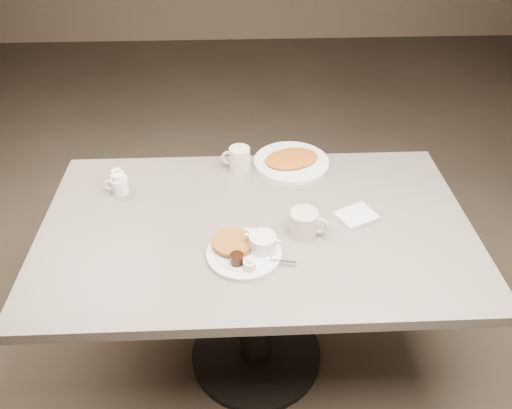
{
  "coord_description": "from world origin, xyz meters",
  "views": [
    {
      "loc": [
        -0.06,
        -1.35,
        1.88
      ],
      "look_at": [
        0.0,
        0.02,
        0.82
      ],
      "focal_mm": 35.37,
      "sensor_mm": 36.0,
      "label": 1
    }
  ],
  "objects_px": {
    "main_plate": "(246,249)",
    "creamer_left": "(119,184)",
    "hash_plate": "(291,161)",
    "coffee_mug_far": "(239,159)",
    "diner_table": "(256,259)",
    "creamer_right": "(118,180)",
    "coffee_mug_near": "(305,223)"
  },
  "relations": [
    {
      "from": "main_plate",
      "to": "hash_plate",
      "type": "xyz_separation_m",
      "value": [
        0.2,
        0.53,
        -0.01
      ]
    },
    {
      "from": "coffee_mug_far",
      "to": "diner_table",
      "type": "bearing_deg",
      "value": -81.19
    },
    {
      "from": "creamer_right",
      "to": "main_plate",
      "type": "bearing_deg",
      "value": -39.75
    },
    {
      "from": "main_plate",
      "to": "coffee_mug_far",
      "type": "xyz_separation_m",
      "value": [
        -0.01,
        0.5,
        0.03
      ]
    },
    {
      "from": "main_plate",
      "to": "creamer_left",
      "type": "height_order",
      "value": "creamer_left"
    },
    {
      "from": "main_plate",
      "to": "creamer_right",
      "type": "height_order",
      "value": "creamer_right"
    },
    {
      "from": "coffee_mug_near",
      "to": "creamer_left",
      "type": "bearing_deg",
      "value": 158.0
    },
    {
      "from": "creamer_left",
      "to": "hash_plate",
      "type": "height_order",
      "value": "creamer_left"
    },
    {
      "from": "diner_table",
      "to": "creamer_left",
      "type": "height_order",
      "value": "creamer_left"
    },
    {
      "from": "diner_table",
      "to": "creamer_right",
      "type": "relative_size",
      "value": 18.75
    },
    {
      "from": "main_plate",
      "to": "creamer_left",
      "type": "relative_size",
      "value": 3.27
    },
    {
      "from": "diner_table",
      "to": "main_plate",
      "type": "height_order",
      "value": "main_plate"
    },
    {
      "from": "coffee_mug_far",
      "to": "hash_plate",
      "type": "bearing_deg",
      "value": 9.57
    },
    {
      "from": "diner_table",
      "to": "creamer_right",
      "type": "distance_m",
      "value": 0.61
    },
    {
      "from": "main_plate",
      "to": "coffee_mug_far",
      "type": "distance_m",
      "value": 0.5
    },
    {
      "from": "main_plate",
      "to": "diner_table",
      "type": "bearing_deg",
      "value": 75.3
    },
    {
      "from": "coffee_mug_far",
      "to": "hash_plate",
      "type": "height_order",
      "value": "coffee_mug_far"
    },
    {
      "from": "coffee_mug_far",
      "to": "hash_plate",
      "type": "relative_size",
      "value": 0.32
    },
    {
      "from": "creamer_right",
      "to": "hash_plate",
      "type": "bearing_deg",
      "value": 11.56
    },
    {
      "from": "creamer_left",
      "to": "hash_plate",
      "type": "bearing_deg",
      "value": 14.37
    },
    {
      "from": "creamer_left",
      "to": "hash_plate",
      "type": "xyz_separation_m",
      "value": [
        0.67,
        0.17,
        -0.02
      ]
    },
    {
      "from": "diner_table",
      "to": "coffee_mug_far",
      "type": "xyz_separation_m",
      "value": [
        -0.05,
        0.35,
        0.22
      ]
    },
    {
      "from": "main_plate",
      "to": "coffee_mug_near",
      "type": "xyz_separation_m",
      "value": [
        0.2,
        0.09,
        0.02
      ]
    },
    {
      "from": "main_plate",
      "to": "creamer_left",
      "type": "distance_m",
      "value": 0.59
    },
    {
      "from": "diner_table",
      "to": "coffee_mug_far",
      "type": "relative_size",
      "value": 11.98
    },
    {
      "from": "hash_plate",
      "to": "coffee_mug_far",
      "type": "bearing_deg",
      "value": -170.43
    },
    {
      "from": "coffee_mug_near",
      "to": "coffee_mug_far",
      "type": "height_order",
      "value": "coffee_mug_far"
    },
    {
      "from": "coffee_mug_near",
      "to": "diner_table",
      "type": "bearing_deg",
      "value": 159.85
    },
    {
      "from": "coffee_mug_near",
      "to": "creamer_left",
      "type": "distance_m",
      "value": 0.72
    },
    {
      "from": "creamer_right",
      "to": "hash_plate",
      "type": "distance_m",
      "value": 0.69
    },
    {
      "from": "creamer_left",
      "to": "creamer_right",
      "type": "distance_m",
      "value": 0.03
    },
    {
      "from": "creamer_left",
      "to": "coffee_mug_far",
      "type": "bearing_deg",
      "value": 16.58
    }
  ]
}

